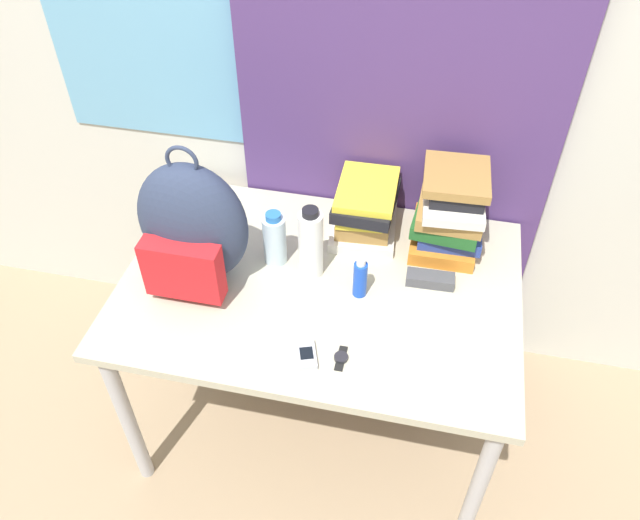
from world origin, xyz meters
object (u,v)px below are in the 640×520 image
at_px(water_bottle, 275,239).
at_px(wristwatch, 341,358).
at_px(backpack, 192,228).
at_px(sports_bottle, 311,243).
at_px(sunscreen_bottle, 360,278).
at_px(cell_phone, 306,355).
at_px(book_stack_left, 365,209).
at_px(book_stack_center, 450,211).
at_px(sunglasses_case, 430,279).

relative_size(water_bottle, wristwatch, 2.24).
bearing_deg(backpack, sports_bottle, 15.30).
distance_m(water_bottle, sunscreen_bottle, 0.31).
xyz_separation_m(water_bottle, sunscreen_bottle, (0.29, -0.09, -0.02)).
distance_m(backpack, sports_bottle, 0.36).
height_order(cell_phone, wristwatch, cell_phone).
relative_size(backpack, sports_bottle, 1.88).
height_order(sunscreen_bottle, cell_phone, sunscreen_bottle).
bearing_deg(book_stack_left, backpack, -144.67).
height_order(book_stack_center, sports_bottle, book_stack_center).
relative_size(backpack, sunglasses_case, 3.16).
bearing_deg(backpack, water_bottle, 29.48).
relative_size(book_stack_center, sports_bottle, 1.15).
height_order(backpack, sunglasses_case, backpack).
xyz_separation_m(water_bottle, sports_bottle, (0.12, -0.03, 0.03)).
xyz_separation_m(book_stack_left, sunscreen_bottle, (0.04, -0.30, -0.02)).
height_order(water_bottle, wristwatch, water_bottle).
height_order(book_stack_left, book_stack_center, book_stack_center).
xyz_separation_m(book_stack_left, book_stack_center, (0.28, -0.01, 0.05)).
bearing_deg(sunscreen_bottle, wristwatch, -91.60).
bearing_deg(sunglasses_case, backpack, -170.46).
height_order(backpack, book_stack_center, backpack).
distance_m(backpack, book_stack_left, 0.59).
bearing_deg(sunglasses_case, book_stack_center, 80.97).
xyz_separation_m(water_bottle, sunglasses_case, (0.50, -0.00, -0.07)).
distance_m(sunglasses_case, wristwatch, 0.41).
distance_m(book_stack_left, water_bottle, 0.33).
relative_size(book_stack_left, wristwatch, 3.41).
bearing_deg(water_bottle, cell_phone, -62.73).
bearing_deg(cell_phone, water_bottle, 117.27).
height_order(book_stack_left, cell_phone, book_stack_left).
xyz_separation_m(book_stack_center, sunglasses_case, (-0.03, -0.21, -0.12)).
xyz_separation_m(book_stack_left, wristwatch, (0.03, -0.57, -0.08)).
height_order(sunscreen_bottle, wristwatch, sunscreen_bottle).
distance_m(book_stack_left, book_stack_center, 0.28).
height_order(backpack, cell_phone, backpack).
bearing_deg(sports_bottle, cell_phone, -79.24).
distance_m(sports_bottle, sunglasses_case, 0.39).
relative_size(sports_bottle, sunglasses_case, 1.68).
bearing_deg(book_stack_left, book_stack_center, -1.46).
height_order(sports_bottle, cell_phone, sports_bottle).
bearing_deg(backpack, sunscreen_bottle, 3.35).
relative_size(backpack, sunscreen_bottle, 3.27).
height_order(backpack, wristwatch, backpack).
distance_m(book_stack_left, sports_bottle, 0.28).
bearing_deg(wristwatch, book_stack_left, 93.01).
height_order(cell_phone, sunglasses_case, sunglasses_case).
relative_size(water_bottle, cell_phone, 1.79).
xyz_separation_m(sports_bottle, wristwatch, (0.16, -0.32, -0.12)).
xyz_separation_m(book_stack_center, cell_phone, (-0.35, -0.57, -0.13)).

